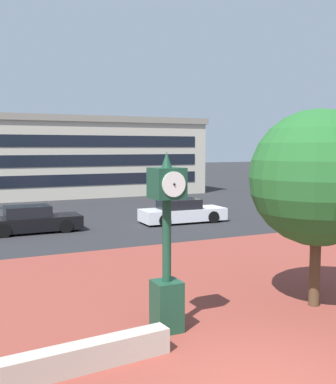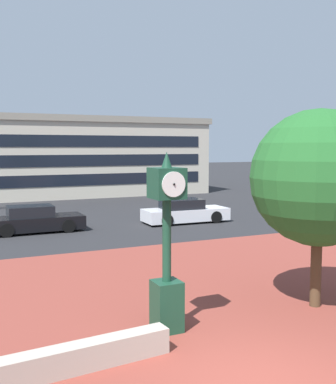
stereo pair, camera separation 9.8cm
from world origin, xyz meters
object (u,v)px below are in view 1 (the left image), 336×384
object	(u,v)px
street_clock	(167,250)
plaza_tree	(320,180)
car_street_near	(182,212)
car_street_mid	(31,221)
civic_building	(63,156)

from	to	relation	value
street_clock	plaza_tree	xyz separation A→B (m)	(4.30, -0.02, 1.39)
car_street_near	street_clock	bearing A→B (deg)	-26.68
plaza_tree	car_street_mid	bearing A→B (deg)	110.44
car_street_mid	civic_building	world-z (taller)	civic_building
plaza_tree	car_street_mid	world-z (taller)	plaza_tree
plaza_tree	car_street_near	xyz separation A→B (m)	(2.75, 13.04, -2.64)
street_clock	car_street_near	distance (m)	14.85
plaza_tree	car_street_near	size ratio (longest dim) A/B	1.08
car_street_near	car_street_mid	world-z (taller)	same
car_street_mid	car_street_near	bearing A→B (deg)	86.35
plaza_tree	civic_building	bearing A→B (deg)	88.04
street_clock	car_street_mid	world-z (taller)	street_clock
civic_building	car_street_near	bearing A→B (deg)	-85.70
street_clock	civic_building	size ratio (longest dim) A/B	0.18
plaza_tree	car_street_mid	size ratio (longest dim) A/B	1.11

